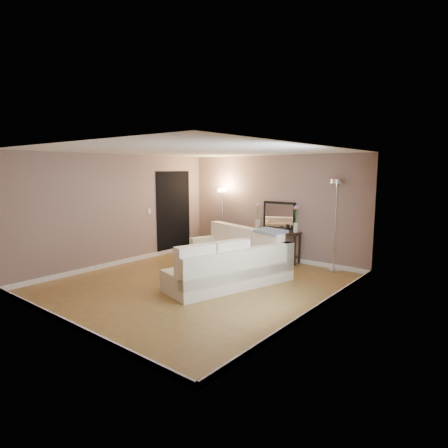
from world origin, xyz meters
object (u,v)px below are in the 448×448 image
Objects in this scene: console_table at (273,244)px; floor_lamp_unlit at (336,207)px; sectional_sofa at (232,260)px; floor_lamp_lit at (222,208)px.

floor_lamp_unlit reaches higher than console_table.
floor_lamp_unlit reaches higher than sectional_sofa.
sectional_sofa is at bearing -89.88° from console_table.
sectional_sofa is 2.46m from floor_lamp_lit.
console_table is at bearing 179.82° from floor_lamp_unlit.
sectional_sofa reaches higher than console_table.
floor_lamp_lit is at bearing -179.11° from console_table.
floor_lamp_lit reaches higher than console_table.
floor_lamp_unlit reaches higher than floor_lamp_lit.
floor_lamp_unlit is at bearing 0.36° from floor_lamp_lit.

